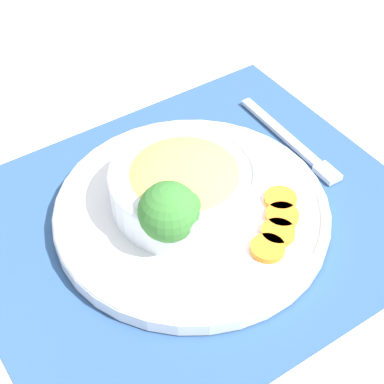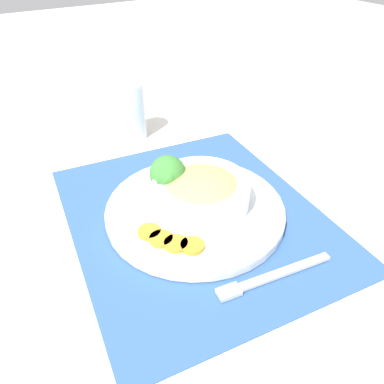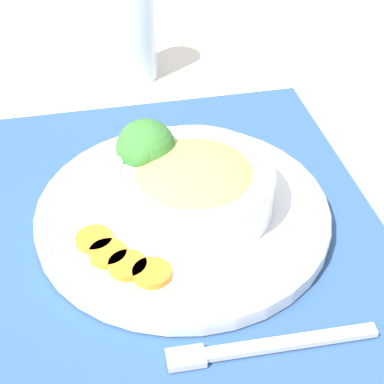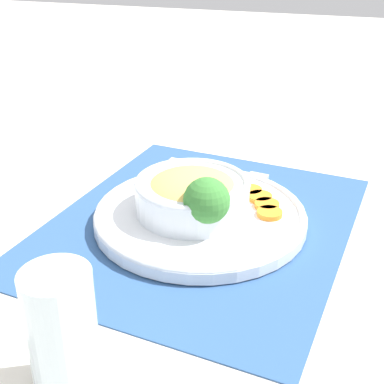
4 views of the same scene
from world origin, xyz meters
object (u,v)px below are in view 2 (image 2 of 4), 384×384
(broccoli_floret, at_px, (168,174))
(water_glass, at_px, (131,114))
(bowl, at_px, (201,190))
(fork, at_px, (264,279))

(broccoli_floret, xyz_separation_m, water_glass, (0.27, -0.05, -0.01))
(bowl, relative_size, water_glass, 1.28)
(bowl, relative_size, broccoli_floret, 2.07)
(bowl, distance_m, fork, 0.18)
(bowl, height_order, fork, bowl)
(broccoli_floret, relative_size, fork, 0.43)
(bowl, bearing_deg, water_glass, -3.40)
(water_glass, bearing_deg, broccoli_floret, 168.67)
(broccoli_floret, distance_m, water_glass, 0.28)
(bowl, bearing_deg, fork, 177.78)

